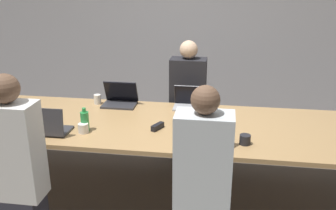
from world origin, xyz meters
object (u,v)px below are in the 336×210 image
(bottle_near_left, at_px, (85,121))
(cup_near_left, at_px, (83,128))
(laptop_near_left, at_px, (47,126))
(person_near_left, at_px, (16,167))
(laptop_near_midright, at_px, (211,136))
(cup_near_midright, at_px, (245,140))
(laptop_far_midleft, at_px, (120,98))
(cup_far_midleft, at_px, (97,99))
(stapler, at_px, (158,127))
(person_far_center, at_px, (188,104))
(laptop_far_center, at_px, (189,101))
(person_near_midright, at_px, (202,184))

(bottle_near_left, bearing_deg, cup_near_left, -90.25)
(laptop_near_left, distance_m, person_near_left, 0.50)
(laptop_near_midright, relative_size, cup_near_midright, 3.99)
(cup_near_left, bearing_deg, bottle_near_left, 89.75)
(laptop_far_midleft, bearing_deg, laptop_near_left, -116.00)
(cup_far_midleft, height_order, laptop_near_left, laptop_near_left)
(cup_far_midleft, distance_m, stapler, 0.96)
(person_far_center, relative_size, cup_far_midleft, 13.60)
(cup_near_midright, bearing_deg, laptop_far_center, 123.47)
(laptop_far_center, distance_m, person_far_center, 0.36)
(person_far_center, distance_m, laptop_far_midleft, 0.79)
(laptop_near_midright, relative_size, cup_far_midleft, 3.50)
(laptop_far_center, relative_size, laptop_near_left, 0.90)
(person_far_center, xyz_separation_m, person_near_left, (-1.15, -1.68, 0.01))
(person_near_midright, height_order, laptop_far_midleft, person_near_midright)
(bottle_near_left, height_order, stapler, bottle_near_left)
(cup_far_midleft, distance_m, cup_near_left, 0.77)
(cup_near_midright, xyz_separation_m, laptop_far_midleft, (-1.28, 0.81, 0.03))
(laptop_far_midleft, xyz_separation_m, cup_near_left, (-0.12, -0.77, -0.03))
(laptop_far_midleft, distance_m, bottle_near_left, 0.74)
(person_far_center, distance_m, person_near_left, 2.03)
(laptop_near_left, xyz_separation_m, stapler, (0.93, 0.25, -0.05))
(stapler, bearing_deg, laptop_near_left, -139.11)
(person_near_left, relative_size, bottle_near_left, 6.69)
(person_near_midright, xyz_separation_m, laptop_near_left, (-1.38, 0.48, 0.16))
(cup_near_left, bearing_deg, person_near_midright, -27.37)
(laptop_far_midleft, bearing_deg, stapler, -49.48)
(cup_near_midright, bearing_deg, person_near_midright, -120.36)
(laptop_far_center, xyz_separation_m, cup_near_midright, (0.55, -0.83, -0.03))
(person_near_midright, bearing_deg, person_far_center, -80.78)
(laptop_far_midleft, height_order, cup_far_midleft, laptop_far_midleft)
(laptop_near_midright, bearing_deg, cup_far_midleft, -33.12)
(bottle_near_left, bearing_deg, laptop_near_midright, -5.23)
(person_near_midright, xyz_separation_m, cup_near_left, (-1.09, 0.56, 0.13))
(laptop_near_midright, xyz_separation_m, cup_near_midright, (0.28, 0.03, -0.03))
(person_near_left, bearing_deg, laptop_near_left, -95.01)
(laptop_near_midright, distance_m, cup_far_midleft, 1.49)
(laptop_far_center, xyz_separation_m, laptop_far_midleft, (-0.73, -0.02, 0.01))
(cup_near_midright, relative_size, bottle_near_left, 0.43)
(cup_far_midleft, distance_m, person_near_left, 1.34)
(laptop_far_center, distance_m, laptop_far_midleft, 0.73)
(laptop_far_center, relative_size, stapler, 2.03)
(cup_near_left, bearing_deg, laptop_far_center, 42.93)
(laptop_far_center, height_order, person_far_center, person_far_center)
(cup_near_midright, height_order, laptop_far_midleft, laptop_far_midleft)
(laptop_near_midright, xyz_separation_m, stapler, (-0.49, 0.23, -0.04))
(person_near_midright, height_order, cup_near_midright, person_near_midright)
(laptop_near_midright, relative_size, person_near_midright, 0.26)
(cup_far_midleft, bearing_deg, bottle_near_left, -79.95)
(person_near_midright, distance_m, cup_far_midleft, 1.80)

